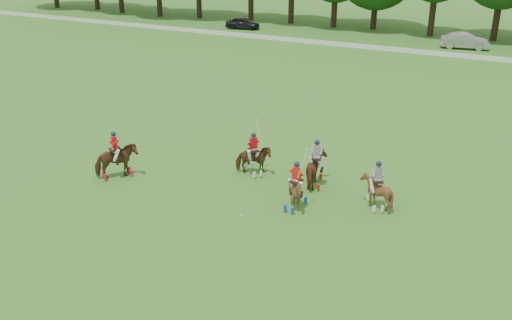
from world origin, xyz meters
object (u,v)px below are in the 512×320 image
at_px(polo_red_a, 116,161).
at_px(polo_ball, 241,215).
at_px(car_left, 243,23).
at_px(polo_stripe_b, 376,191).
at_px(polo_red_c, 296,192).
at_px(car_mid, 465,41).
at_px(polo_stripe_a, 316,169).
at_px(polo_red_b, 253,160).

height_order(polo_red_a, polo_ball, polo_red_a).
bearing_deg(polo_ball, car_left, 117.45).
bearing_deg(polo_stripe_b, polo_red_c, -152.22).
bearing_deg(polo_red_c, car_mid, 87.10).
xyz_separation_m(car_mid, polo_stripe_b, (1.21, -37.90, 0.04)).
bearing_deg(polo_stripe_b, polo_stripe_a, 163.48).
height_order(polo_red_b, polo_ball, polo_red_b).
xyz_separation_m(car_mid, polo_stripe_a, (-2.06, -36.93, 0.10)).
relative_size(car_left, polo_red_c, 1.43).
bearing_deg(car_left, car_mid, -97.88).
relative_size(polo_red_a, polo_ball, 27.42).
relative_size(car_mid, polo_red_b, 1.69).
xyz_separation_m(polo_stripe_a, polo_stripe_b, (3.28, -0.97, -0.06)).
xyz_separation_m(polo_red_b, polo_red_c, (3.41, -2.54, 0.02)).
relative_size(polo_red_c, polo_stripe_a, 1.18).
distance_m(polo_stripe_b, polo_ball, 6.19).
xyz_separation_m(polo_red_b, polo_stripe_a, (3.36, 0.12, 0.08)).
distance_m(polo_red_c, polo_stripe_b, 3.64).
relative_size(polo_stripe_b, polo_ball, 25.33).
distance_m(car_left, polo_stripe_a, 43.66).
distance_m(car_mid, polo_red_c, 39.65).
height_order(polo_red_a, polo_stripe_b, polo_red_a).
bearing_deg(polo_red_a, polo_red_c, 5.42).
bearing_deg(polo_stripe_b, car_mid, 91.83).
relative_size(polo_red_b, polo_ball, 31.08).
bearing_deg(polo_ball, polo_stripe_b, 34.24).
bearing_deg(car_mid, polo_red_b, 163.19).
xyz_separation_m(polo_red_a, polo_stripe_a, (9.38, 3.56, -0.03)).
xyz_separation_m(polo_stripe_b, polo_ball, (-5.08, -3.46, -0.77)).
xyz_separation_m(car_left, polo_red_b, (19.93, -37.05, 0.11)).
relative_size(car_mid, polo_red_a, 1.92).
distance_m(polo_red_b, polo_stripe_a, 3.36).
height_order(car_left, polo_red_a, polo_red_a).
distance_m(polo_red_c, polo_ball, 2.68).
xyz_separation_m(polo_red_b, polo_ball, (1.55, -4.31, -0.76)).
height_order(polo_stripe_a, polo_ball, polo_stripe_a).
bearing_deg(car_left, polo_red_c, -157.36).
height_order(car_mid, polo_stripe_a, polo_stripe_a).
bearing_deg(polo_red_a, car_mid, 74.22).
bearing_deg(polo_red_b, car_left, 118.27).
height_order(car_left, car_mid, car_mid).
height_order(car_left, polo_stripe_b, polo_stripe_b).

